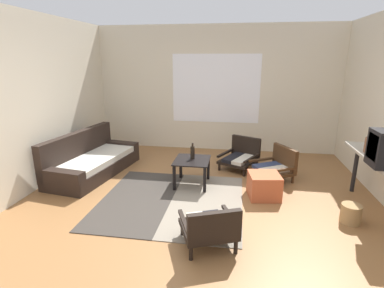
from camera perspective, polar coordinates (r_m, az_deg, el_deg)
ground_plane at (r=4.13m, az=0.62°, el=-13.04°), size 7.80×7.80×0.00m
far_wall_with_window at (r=6.68m, az=4.57°, el=10.35°), size 5.60×0.13×2.70m
side_wall_left at (r=5.06m, az=-30.31°, el=6.39°), size 0.12×6.60×2.70m
area_rug at (r=4.46m, az=-3.91°, el=-10.70°), size 2.04×2.02×0.01m
couch at (r=5.67m, az=-18.61°, el=-3.16°), size 1.06×1.98×0.75m
coffee_table at (r=4.84m, az=0.01°, el=-3.97°), size 0.56×0.60×0.44m
armchair_by_window at (r=5.72m, az=9.29°, el=-2.19°), size 0.81×0.83×0.56m
armchair_striped_foreground at (r=3.36m, az=3.39°, el=-15.47°), size 0.73×0.72×0.52m
armchair_corner at (r=5.32m, az=15.70°, el=-3.95°), size 0.79×0.80×0.56m
ottoman_orange at (r=4.62m, az=13.56°, el=-7.72°), size 0.50×0.50×0.36m
console_shelf at (r=4.48m, az=32.34°, el=-3.57°), size 0.37×1.65×0.79m
clay_vase at (r=4.67m, az=31.44°, el=-0.03°), size 0.23×0.23×0.33m
glass_bottle at (r=4.83m, az=0.10°, el=-1.59°), size 0.07×0.07×0.26m
wicker_basket at (r=4.35m, az=28.02°, el=-11.67°), size 0.25×0.25×0.25m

